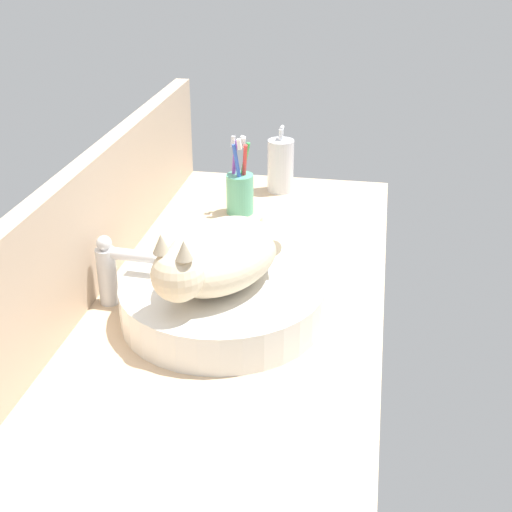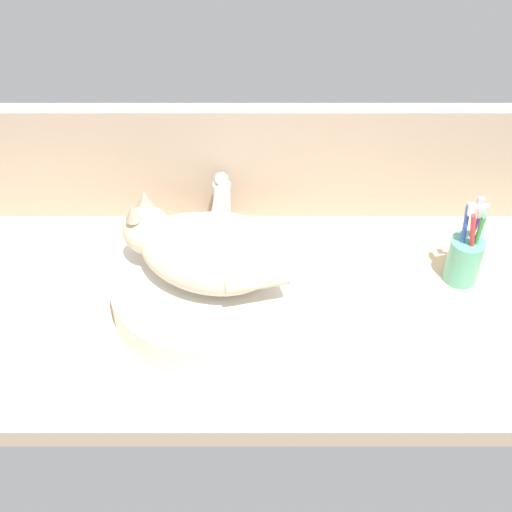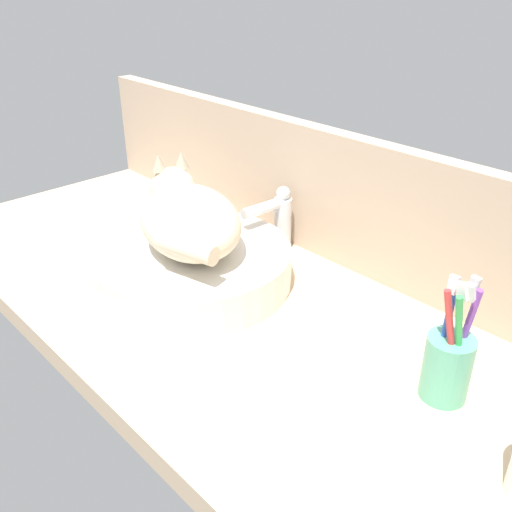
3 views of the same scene
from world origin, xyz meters
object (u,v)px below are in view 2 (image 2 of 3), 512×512
at_px(toothbrush_cup, 464,257).
at_px(faucet, 221,202).
at_px(cat, 200,250).
at_px(sink_basin, 210,288).

bearing_deg(toothbrush_cup, faucet, 162.77).
xyz_separation_m(cat, faucet, (0.03, 0.20, -0.05)).
height_order(sink_basin, toothbrush_cup, toothbrush_cup).
relative_size(faucet, toothbrush_cup, 0.73).
relative_size(cat, toothbrush_cup, 1.61).
bearing_deg(sink_basin, toothbrush_cup, 7.23).
relative_size(sink_basin, faucet, 2.66).
distance_m(sink_basin, faucet, 0.21).
xyz_separation_m(cat, toothbrush_cup, (0.49, 0.06, -0.07)).
xyz_separation_m(sink_basin, cat, (-0.01, 0.00, 0.09)).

